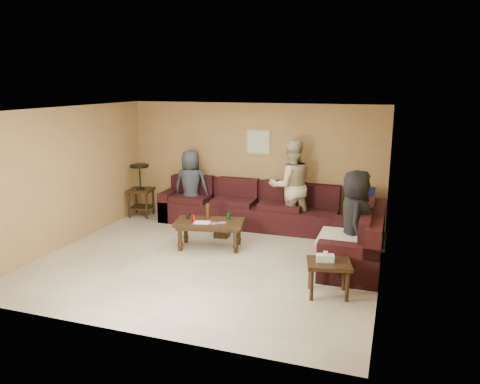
% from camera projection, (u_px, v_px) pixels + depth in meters
% --- Properties ---
extents(room, '(5.60, 5.50, 2.50)m').
position_uv_depth(room, '(208.00, 162.00, 7.50)').
color(room, '#AEA993').
rests_on(room, ground).
extents(sectional_sofa, '(4.65, 2.90, 0.97)m').
position_uv_depth(sectional_sofa, '(279.00, 221.00, 8.95)').
color(sectional_sofa, black).
rests_on(sectional_sofa, ground).
extents(coffee_table, '(1.31, 0.84, 0.79)m').
position_uv_depth(coffee_table, '(209.00, 225.00, 8.36)').
color(coffee_table, black).
rests_on(coffee_table, ground).
extents(end_table_left, '(0.58, 0.58, 1.16)m').
position_uv_depth(end_table_left, '(141.00, 189.00, 10.32)').
color(end_table_left, black).
rests_on(end_table_left, ground).
extents(side_table_right, '(0.69, 0.61, 0.64)m').
position_uv_depth(side_table_right, '(328.00, 267.00, 6.48)').
color(side_table_right, black).
rests_on(side_table_right, ground).
extents(waste_bin, '(0.29, 0.29, 0.32)m').
position_uv_depth(waste_bin, '(222.00, 229.00, 9.01)').
color(waste_bin, black).
rests_on(waste_bin, ground).
extents(wall_art, '(0.52, 0.04, 0.52)m').
position_uv_depth(wall_art, '(258.00, 142.00, 9.74)').
color(wall_art, tan).
rests_on(wall_art, ground).
extents(person_left, '(0.79, 0.56, 1.54)m').
position_uv_depth(person_left, '(191.00, 186.00, 9.93)').
color(person_left, '#2B313B').
rests_on(person_left, ground).
extents(person_middle, '(1.13, 1.05, 1.85)m').
position_uv_depth(person_middle, '(291.00, 186.00, 9.21)').
color(person_middle, '#BAB08A').
rests_on(person_middle, ground).
extents(person_right, '(0.60, 0.84, 1.61)m').
position_uv_depth(person_right, '(355.00, 220.00, 7.32)').
color(person_right, black).
rests_on(person_right, ground).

